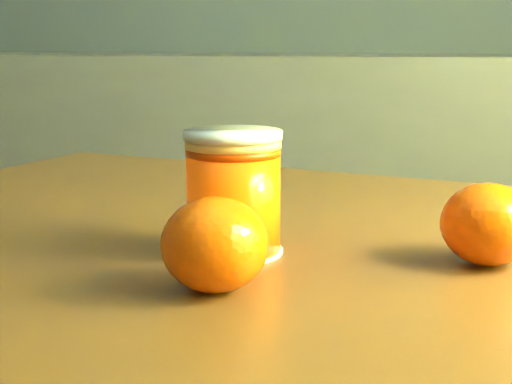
# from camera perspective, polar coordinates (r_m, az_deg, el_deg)

# --- Properties ---
(kitchen_counter) EXTENTS (3.15, 0.60, 0.90)m
(kitchen_counter) POSITION_cam_1_polar(r_m,az_deg,el_deg) (2.13, -9.92, -1.40)
(kitchen_counter) COLOR #515257
(kitchen_counter) RESTS_ON ground
(juice_glass) EXTENTS (0.07, 0.07, 0.09)m
(juice_glass) POSITION_cam_1_polar(r_m,az_deg,el_deg) (0.54, -1.81, -0.11)
(juice_glass) COLOR #FF4F05
(juice_glass) RESTS_ON table
(orange_front) EXTENTS (0.08, 0.08, 0.06)m
(orange_front) POSITION_cam_1_polar(r_m,az_deg,el_deg) (0.46, -3.31, -4.21)
(orange_front) COLOR #E24F04
(orange_front) RESTS_ON table
(orange_back) EXTENTS (0.08, 0.08, 0.06)m
(orange_back) POSITION_cam_1_polar(r_m,az_deg,el_deg) (0.54, 18.08, -2.46)
(orange_back) COLOR #E24F04
(orange_back) RESTS_ON table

